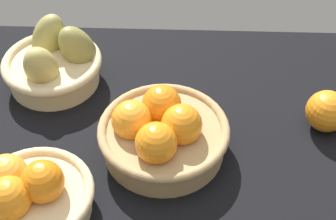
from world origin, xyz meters
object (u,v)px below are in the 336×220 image
basket_near_right_pears (54,62)px  basket_far_right (30,194)px  basket_center (162,133)px  loose_orange_front_gap (327,111)px

basket_near_right_pears → basket_far_right: bearing=94.2°
basket_center → basket_far_right: (21.52, 14.18, -0.68)cm
basket_near_right_pears → basket_far_right: basket_near_right_pears is taller
basket_near_right_pears → basket_far_right: (-2.51, 33.97, -0.60)cm
loose_orange_front_gap → basket_near_right_pears: bearing=-12.4°
basket_center → basket_near_right_pears: (24.03, -19.79, -0.07)cm
basket_center → basket_near_right_pears: 31.13cm
basket_center → loose_orange_front_gap: size_ratio=2.97×
basket_far_right → basket_center: bearing=-146.6°
basket_center → basket_near_right_pears: basket_near_right_pears is taller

